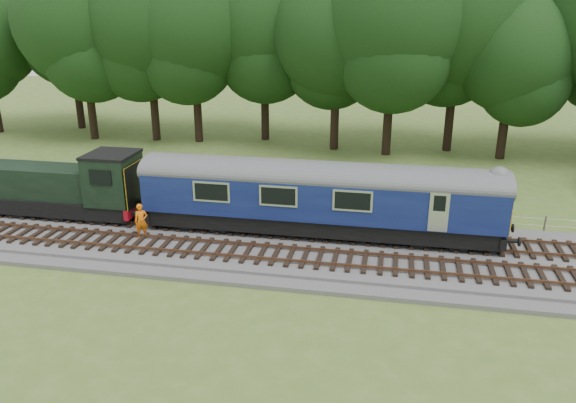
# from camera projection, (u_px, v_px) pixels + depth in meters

# --- Properties ---
(ground) EXTENTS (120.00, 120.00, 0.00)m
(ground) POSITION_uv_depth(u_px,v_px,m) (269.00, 247.00, 28.25)
(ground) COLOR #4D6C27
(ground) RESTS_ON ground
(ballast) EXTENTS (70.00, 7.00, 0.35)m
(ballast) POSITION_uv_depth(u_px,v_px,m) (269.00, 244.00, 28.19)
(ballast) COLOR #4C4C4F
(ballast) RESTS_ON ground
(track_north) EXTENTS (67.20, 2.40, 0.21)m
(track_north) POSITION_uv_depth(u_px,v_px,m) (275.00, 229.00, 29.41)
(track_north) COLOR black
(track_north) RESTS_ON ballast
(track_south) EXTENTS (67.20, 2.40, 0.21)m
(track_south) POSITION_uv_depth(u_px,v_px,m) (261.00, 253.00, 26.63)
(track_south) COLOR black
(track_south) RESTS_ON ballast
(fence) EXTENTS (64.00, 0.12, 1.00)m
(fence) POSITION_uv_depth(u_px,v_px,m) (286.00, 216.00, 32.41)
(fence) COLOR #6B6054
(fence) RESTS_ON ground
(tree_line) EXTENTS (70.00, 8.00, 18.00)m
(tree_line) POSITION_uv_depth(u_px,v_px,m) (325.00, 144.00, 48.59)
(tree_line) COLOR black
(tree_line) RESTS_ON ground
(dmu_railcar) EXTENTS (18.05, 2.86, 3.88)m
(dmu_railcar) POSITION_uv_depth(u_px,v_px,m) (319.00, 192.00, 28.26)
(dmu_railcar) COLOR black
(dmu_railcar) RESTS_ON ground
(shunter_loco) EXTENTS (8.91, 2.60, 3.38)m
(shunter_loco) POSITION_uv_depth(u_px,v_px,m) (69.00, 188.00, 30.96)
(shunter_loco) COLOR black
(shunter_loco) RESTS_ON ground
(worker) EXTENTS (0.78, 0.70, 1.79)m
(worker) POSITION_uv_depth(u_px,v_px,m) (141.00, 221.00, 28.24)
(worker) COLOR orange
(worker) RESTS_ON ballast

